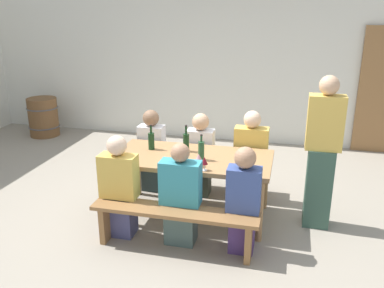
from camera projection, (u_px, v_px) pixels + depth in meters
ground_plane at (192, 214)px, 4.96m from camera, size 24.00×24.00×0.00m
back_wall at (233, 53)px, 7.31m from camera, size 14.00×0.20×3.20m
tasting_table at (192, 163)px, 4.75m from camera, size 1.82×0.90×0.75m
bench_near at (174, 219)px, 4.16m from camera, size 1.72×0.30×0.45m
bench_far at (205, 165)px, 5.54m from camera, size 1.72×0.30×0.45m
wine_bottle_0 at (186, 142)px, 4.85m from camera, size 0.07×0.07×0.32m
wine_bottle_1 at (201, 150)px, 4.58m from camera, size 0.07×0.07×0.30m
wine_bottle_2 at (151, 140)px, 4.92m from camera, size 0.08×0.08×0.30m
wine_glass_0 at (204, 161)px, 4.29m from camera, size 0.07×0.07×0.15m
wine_glass_1 at (199, 157)px, 4.40m from camera, size 0.08×0.08×0.14m
seated_guest_near_0 at (119, 189)px, 4.38m from camera, size 0.40×0.24×1.13m
seated_guest_near_1 at (181, 197)px, 4.24m from camera, size 0.42×0.24×1.10m
seated_guest_near_2 at (243, 202)px, 4.08m from camera, size 0.33×0.24×1.12m
seated_guest_far_0 at (152, 152)px, 5.50m from camera, size 0.34×0.24×1.11m
seated_guest_far_1 at (200, 156)px, 5.35m from camera, size 0.35×0.24×1.11m
seated_guest_far_2 at (250, 158)px, 5.20m from camera, size 0.42×0.24×1.18m
standing_host at (322, 156)px, 4.48m from camera, size 0.38×0.24×1.72m
wine_barrel at (43, 117)px, 7.88m from camera, size 0.59×0.59×0.73m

